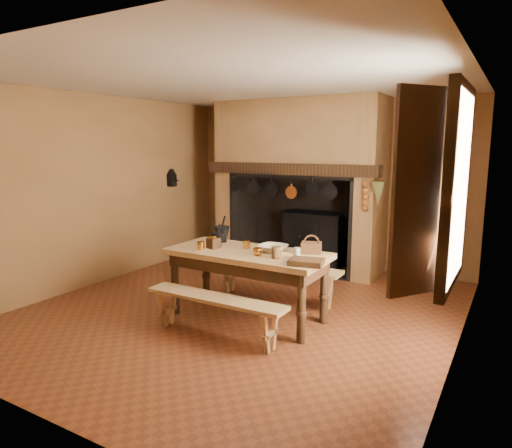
% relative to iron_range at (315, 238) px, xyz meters
% --- Properties ---
extents(floor, '(5.50, 5.50, 0.00)m').
position_rel_iron_range_xyz_m(floor, '(0.04, -2.45, -0.48)').
color(floor, brown).
rests_on(floor, ground).
extents(ceiling, '(5.50, 5.50, 0.00)m').
position_rel_iron_range_xyz_m(ceiling, '(0.04, -2.45, 2.32)').
color(ceiling, silver).
rests_on(ceiling, back_wall).
extents(back_wall, '(5.00, 0.02, 2.80)m').
position_rel_iron_range_xyz_m(back_wall, '(0.04, 0.30, 0.92)').
color(back_wall, '#9C693E').
rests_on(back_wall, floor).
extents(wall_left, '(0.02, 5.50, 2.80)m').
position_rel_iron_range_xyz_m(wall_left, '(-2.46, -2.45, 0.92)').
color(wall_left, '#9C693E').
rests_on(wall_left, floor).
extents(wall_right, '(0.02, 5.50, 2.80)m').
position_rel_iron_range_xyz_m(wall_right, '(2.54, -2.45, 0.92)').
color(wall_right, '#9C693E').
rests_on(wall_right, floor).
extents(wall_front, '(5.00, 0.02, 2.80)m').
position_rel_iron_range_xyz_m(wall_front, '(0.04, -5.20, 0.92)').
color(wall_front, '#9C693E').
rests_on(wall_front, floor).
extents(chimney_breast, '(2.95, 0.96, 2.80)m').
position_rel_iron_range_xyz_m(chimney_breast, '(-0.26, -0.14, 1.33)').
color(chimney_breast, '#9C693E').
rests_on(chimney_breast, floor).
extents(iron_range, '(1.12, 0.55, 1.60)m').
position_rel_iron_range_xyz_m(iron_range, '(0.00, 0.00, 0.00)').
color(iron_range, black).
rests_on(iron_range, floor).
extents(hearth_pans, '(0.51, 0.62, 0.20)m').
position_rel_iron_range_xyz_m(hearth_pans, '(-1.01, -0.23, -0.39)').
color(hearth_pans, '#BC7F2B').
rests_on(hearth_pans, floor).
extents(hanging_pans, '(1.92, 0.29, 0.27)m').
position_rel_iron_range_xyz_m(hanging_pans, '(-0.30, -0.64, 0.88)').
color(hanging_pans, black).
rests_on(hanging_pans, chimney_breast).
extents(onion_string, '(0.12, 0.10, 0.46)m').
position_rel_iron_range_xyz_m(onion_string, '(1.04, -0.66, 0.85)').
color(onion_string, '#A7571F').
rests_on(onion_string, chimney_breast).
extents(herb_bunch, '(0.20, 0.20, 0.35)m').
position_rel_iron_range_xyz_m(herb_bunch, '(1.22, -0.66, 0.90)').
color(herb_bunch, brown).
rests_on(herb_bunch, chimney_breast).
extents(window, '(0.39, 1.75, 1.76)m').
position_rel_iron_range_xyz_m(window, '(2.39, -2.85, 1.22)').
color(window, white).
rests_on(window, wall_right).
extents(wall_coffee_mill, '(0.23, 0.16, 0.31)m').
position_rel_iron_range_xyz_m(wall_coffee_mill, '(-2.38, -0.90, 1.03)').
color(wall_coffee_mill, black).
rests_on(wall_coffee_mill, wall_left).
extents(work_table, '(1.92, 0.85, 0.83)m').
position_rel_iron_range_xyz_m(work_table, '(0.25, -2.64, 0.22)').
color(work_table, tan).
rests_on(work_table, floor).
extents(bench_front, '(1.66, 0.29, 0.47)m').
position_rel_iron_range_xyz_m(bench_front, '(0.25, -3.31, -0.14)').
color(bench_front, tan).
rests_on(bench_front, floor).
extents(bench_back, '(1.81, 0.32, 0.51)m').
position_rel_iron_range_xyz_m(bench_back, '(0.25, -1.93, -0.10)').
color(bench_back, tan).
rests_on(bench_back, floor).
extents(mortar_large, '(0.20, 0.20, 0.35)m').
position_rel_iron_range_xyz_m(mortar_large, '(-0.30, -2.38, 0.46)').
color(mortar_large, black).
rests_on(mortar_large, work_table).
extents(mortar_small, '(0.17, 0.17, 0.30)m').
position_rel_iron_range_xyz_m(mortar_small, '(-0.19, -2.64, 0.44)').
color(mortar_small, black).
rests_on(mortar_small, work_table).
extents(coffee_grinder, '(0.18, 0.15, 0.20)m').
position_rel_iron_range_xyz_m(coffee_grinder, '(-0.19, -2.72, 0.42)').
color(coffee_grinder, '#381F12').
rests_on(coffee_grinder, work_table).
extents(brass_mug_a, '(0.12, 0.12, 0.10)m').
position_rel_iron_range_xyz_m(brass_mug_a, '(-0.28, -2.86, 0.40)').
color(brass_mug_a, '#BC7F2B').
rests_on(brass_mug_a, work_table).
extents(brass_mug_b, '(0.11, 0.11, 0.10)m').
position_rel_iron_range_xyz_m(brass_mug_b, '(0.16, -2.52, 0.40)').
color(brass_mug_b, '#BC7F2B').
rests_on(brass_mug_b, work_table).
extents(mixing_bowl, '(0.34, 0.34, 0.08)m').
position_rel_iron_range_xyz_m(mixing_bowl, '(0.52, -2.52, 0.39)').
color(mixing_bowl, beige).
rests_on(mixing_bowl, work_table).
extents(stoneware_crock, '(0.13, 0.13, 0.13)m').
position_rel_iron_range_xyz_m(stoneware_crock, '(0.70, -2.78, 0.41)').
color(stoneware_crock, '#50361D').
rests_on(stoneware_crock, work_table).
extents(glass_jar, '(0.09, 0.09, 0.13)m').
position_rel_iron_range_xyz_m(glass_jar, '(0.91, -2.69, 0.41)').
color(glass_jar, beige).
rests_on(glass_jar, work_table).
extents(wicker_basket, '(0.27, 0.23, 0.22)m').
position_rel_iron_range_xyz_m(wicker_basket, '(0.94, -2.36, 0.42)').
color(wicker_basket, '#4C2D16').
rests_on(wicker_basket, work_table).
extents(wooden_tray, '(0.39, 0.31, 0.06)m').
position_rel_iron_range_xyz_m(wooden_tray, '(1.10, -2.87, 0.38)').
color(wooden_tray, '#381F12').
rests_on(wooden_tray, work_table).
extents(brass_cup, '(0.12, 0.12, 0.08)m').
position_rel_iron_range_xyz_m(brass_cup, '(0.45, -2.76, 0.39)').
color(brass_cup, '#BC7F2B').
rests_on(brass_cup, work_table).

